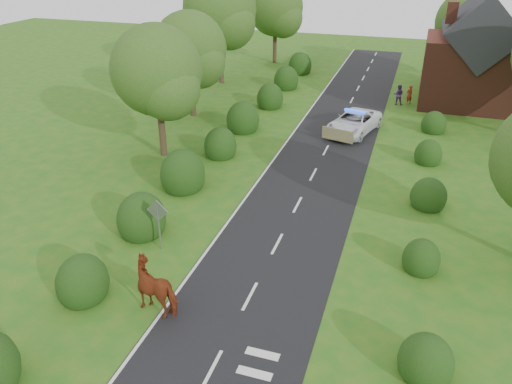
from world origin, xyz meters
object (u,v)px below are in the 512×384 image
(road_sign, at_px, (158,218))
(pedestrian_red, at_px, (409,95))
(police_van, at_px, (354,122))
(pedestrian_purple, at_px, (398,95))
(cow, at_px, (159,289))

(road_sign, height_order, pedestrian_red, road_sign)
(pedestrian_red, bearing_deg, police_van, 25.93)
(police_van, bearing_deg, pedestrian_purple, 86.62)
(cow, bearing_deg, pedestrian_purple, 175.88)
(police_van, xyz_separation_m, pedestrian_purple, (2.63, 7.98, 0.09))
(police_van, bearing_deg, road_sign, -94.20)
(cow, relative_size, pedestrian_red, 1.48)
(cow, bearing_deg, pedestrian_red, 174.49)
(road_sign, xyz_separation_m, pedestrian_red, (9.74, 26.43, -0.82))
(pedestrian_red, bearing_deg, road_sign, 28.35)
(road_sign, height_order, cow, road_sign)
(cow, relative_size, police_van, 0.41)
(road_sign, distance_m, police_van, 19.09)
(pedestrian_red, bearing_deg, pedestrian_purple, -15.90)
(pedestrian_purple, bearing_deg, cow, 77.40)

